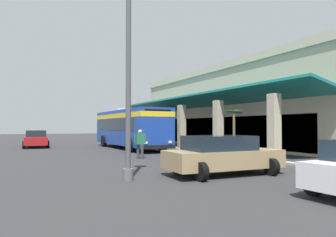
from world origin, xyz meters
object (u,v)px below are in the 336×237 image
(parked_sedan_red, at_px, (36,139))
(transit_bus, at_px, (129,126))
(lot_light_pole, at_px, (128,71))
(parked_sedan_tan, at_px, (222,155))
(potted_palm, at_px, (234,143))
(pedestrian, at_px, (140,142))

(parked_sedan_red, bearing_deg, transit_bus, 53.57)
(lot_light_pole, bearing_deg, parked_sedan_tan, 82.55)
(parked_sedan_tan, height_order, lot_light_pole, lot_light_pole)
(potted_palm, xyz_separation_m, lot_light_pole, (6.28, -9.66, 2.96))
(transit_bus, bearing_deg, potted_palm, 28.17)
(parked_sedan_tan, distance_m, lot_light_pole, 4.65)
(potted_palm, bearing_deg, lot_light_pole, -56.95)
(pedestrian, bearing_deg, parked_sedan_tan, 4.64)
(pedestrian, xyz_separation_m, lot_light_pole, (6.33, -3.02, 2.78))
(transit_bus, xyz_separation_m, parked_sedan_red, (-4.95, -6.71, -1.10))
(transit_bus, xyz_separation_m, parked_sedan_tan, (14.83, -1.76, -1.10))
(potted_palm, relative_size, lot_light_pole, 0.43)
(parked_sedan_tan, xyz_separation_m, lot_light_pole, (-0.47, -3.57, 2.94))
(pedestrian, height_order, potted_palm, potted_palm)
(parked_sedan_tan, bearing_deg, transit_bus, 173.22)
(parked_sedan_tan, distance_m, pedestrian, 6.82)
(pedestrian, relative_size, lot_light_pole, 0.24)
(potted_palm, bearing_deg, parked_sedan_red, -139.73)
(parked_sedan_tan, bearing_deg, parked_sedan_red, -165.95)
(parked_sedan_red, xyz_separation_m, pedestrian, (12.99, 4.40, 0.16))
(parked_sedan_red, height_order, potted_palm, potted_palm)
(parked_sedan_red, distance_m, lot_light_pole, 19.59)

